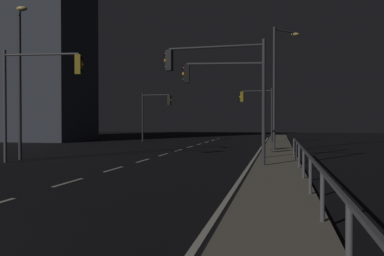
{
  "coord_description": "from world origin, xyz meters",
  "views": [
    {
      "loc": [
        6.91,
        -4.12,
        2.07
      ],
      "look_at": [
        1.47,
        22.48,
        1.62
      ],
      "focal_mm": 39.83,
      "sensor_mm": 36.0,
      "label": 1
    }
  ],
  "objects": [
    {
      "name": "traffic_light_mid_right",
      "position": [
        4.21,
        18.28,
        3.84
      ],
      "size": [
        4.34,
        0.75,
        5.21
      ],
      "color": "#38383D",
      "rests_on": "sidewalk_right"
    },
    {
      "name": "traffic_light_mid_left",
      "position": [
        -4.69,
        14.86,
        3.94
      ],
      "size": [
        4.1,
        0.64,
        5.58
      ],
      "color": "#4C4C51",
      "rests_on": "ground"
    },
    {
      "name": "sidewalk_right",
      "position": [
        6.85,
        17.5,
        0.07
      ],
      "size": [
        2.06,
        77.0,
        0.14
      ],
      "primitive_type": "cube",
      "color": "gray",
      "rests_on": "ground"
    },
    {
      "name": "barrier_fence",
      "position": [
        7.73,
        9.1,
        0.88
      ],
      "size": [
        0.09,
        22.28,
        0.98
      ],
      "color": "#59595E",
      "rests_on": "sidewalk_right"
    },
    {
      "name": "street_lamp_far_end",
      "position": [
        6.83,
        25.3,
        5.06
      ],
      "size": [
        1.79,
        1.8,
        8.23
      ],
      "color": "#38383D",
      "rests_on": "sidewalk_right"
    },
    {
      "name": "traffic_light_far_right",
      "position": [
        4.94,
        35.68,
        3.6
      ],
      "size": [
        3.08,
        0.39,
        4.96
      ],
      "color": "#2D3033",
      "rests_on": "sidewalk_right"
    },
    {
      "name": "traffic_light_far_left",
      "position": [
        4.26,
        14.8,
        4.05
      ],
      "size": [
        4.66,
        0.57,
        5.5
      ],
      "color": "#38383D",
      "rests_on": "sidewalk_right"
    },
    {
      "name": "traffic_light_near_right",
      "position": [
        -5.09,
        36.42,
        3.42
      ],
      "size": [
        3.15,
        0.53,
        4.89
      ],
      "color": "#2D3033",
      "rests_on": "ground"
    },
    {
      "name": "street_lamp_across_street",
      "position": [
        -6.35,
        15.88,
        4.68
      ],
      "size": [
        1.57,
        1.85,
        7.79
      ],
      "color": "#38383D",
      "rests_on": "ground"
    },
    {
      "name": "ground_plane",
      "position": [
        0.0,
        17.5,
        0.0
      ],
      "size": [
        112.0,
        112.0,
        0.0
      ],
      "primitive_type": "plane",
      "color": "black",
      "rests_on": "ground"
    },
    {
      "name": "lane_edge_line",
      "position": [
        5.57,
        22.5,
        0.01
      ],
      "size": [
        0.14,
        53.0,
        0.01
      ],
      "color": "silver",
      "rests_on": "ground"
    },
    {
      "name": "lane_markings_center",
      "position": [
        0.0,
        21.0,
        0.01
      ],
      "size": [
        0.14,
        50.0,
        0.01
      ],
      "color": "silver",
      "rests_on": "ground"
    }
  ]
}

